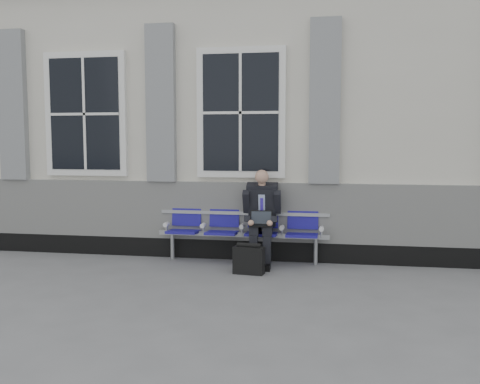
# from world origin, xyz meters

# --- Properties ---
(ground) EXTENTS (70.00, 70.00, 0.00)m
(ground) POSITION_xyz_m (0.00, 0.00, 0.00)
(ground) COLOR slate
(ground) RESTS_ON ground
(station_building) EXTENTS (14.40, 4.40, 4.49)m
(station_building) POSITION_xyz_m (-0.02, 3.47, 2.22)
(station_building) COLOR beige
(station_building) RESTS_ON ground
(bench) EXTENTS (2.60, 0.47, 0.91)m
(bench) POSITION_xyz_m (0.40, 1.32, 0.55)
(bench) COLOR #9EA0A3
(bench) RESTS_ON ground
(businessman) EXTENTS (0.57, 0.77, 1.41)m
(businessman) POSITION_xyz_m (0.71, 1.19, 0.76)
(businessman) COLOR black
(businessman) RESTS_ON ground
(briefcase) EXTENTS (0.44, 0.22, 0.43)m
(briefcase) POSITION_xyz_m (0.61, 0.60, 0.20)
(briefcase) COLOR black
(briefcase) RESTS_ON ground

